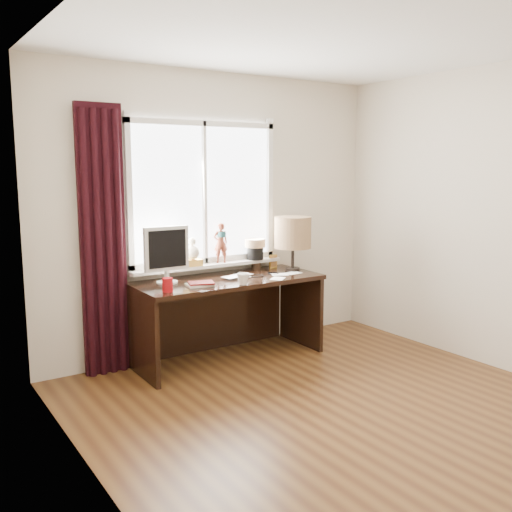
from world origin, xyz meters
TOP-DOWN VIEW (x-y plane):
  - floor at (0.00, 0.00)m, footprint 3.50×4.00m
  - ceiling at (0.00, 0.00)m, footprint 3.50×4.00m
  - wall_back at (0.00, 2.00)m, footprint 3.50×0.00m
  - wall_left at (-1.75, 0.00)m, footprint 0.00×4.00m
  - laptop at (-0.02, 1.61)m, footprint 0.35×0.27m
  - mug at (-0.13, 1.33)m, footprint 0.14×0.14m
  - red_cup at (-0.78, 1.43)m, footprint 0.09×0.09m
  - window at (-0.13, 1.95)m, footprint 1.52×0.23m
  - curtain at (-1.13, 1.91)m, footprint 0.38×0.09m
  - desk at (-0.10, 1.73)m, footprint 1.70×0.70m
  - monitor at (-0.64, 1.74)m, footprint 0.40×0.18m
  - notebook_stack at (-0.46, 1.49)m, footprint 0.25×0.21m
  - brush_holder at (0.37, 1.88)m, footprint 0.09×0.09m
  - icon_frame at (0.55, 1.85)m, footprint 0.10×0.04m
  - table_lamp at (0.62, 1.62)m, footprint 0.35×0.35m
  - loose_papers at (0.40, 1.47)m, footprint 0.45×0.32m
  - desk_cables at (0.22, 1.64)m, footprint 0.41×0.33m

SIDE VIEW (x-z plane):
  - floor at x=0.00m, z-range 0.00..0.00m
  - desk at x=-0.10m, z-range 0.13..0.88m
  - loose_papers at x=0.40m, z-range 0.75..0.75m
  - desk_cables at x=0.22m, z-range 0.75..0.76m
  - laptop at x=-0.02m, z-range 0.75..0.77m
  - notebook_stack at x=-0.46m, z-range 0.75..0.78m
  - mug at x=-0.13m, z-range 0.75..0.85m
  - red_cup at x=-0.78m, z-range 0.75..0.86m
  - brush_holder at x=0.37m, z-range 0.69..0.94m
  - icon_frame at x=0.55m, z-range 0.75..0.88m
  - monitor at x=-0.64m, z-range 0.78..1.27m
  - table_lamp at x=0.62m, z-range 0.85..1.37m
  - curtain at x=-1.13m, z-range -0.01..2.24m
  - wall_back at x=0.00m, z-range 0.00..2.60m
  - wall_left at x=-1.75m, z-range 0.00..2.60m
  - window at x=-0.13m, z-range 0.61..2.01m
  - ceiling at x=0.00m, z-range 2.60..2.60m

